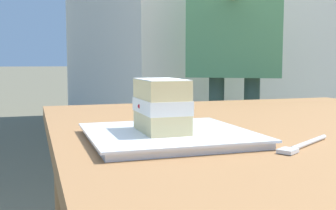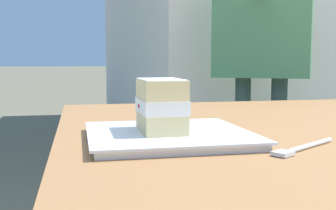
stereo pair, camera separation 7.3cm
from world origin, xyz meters
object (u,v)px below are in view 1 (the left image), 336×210
object	(u,v)px
cake_slice	(161,105)
dessert_fork	(303,145)
dessert_plate	(168,135)
diner_person	(235,22)

from	to	relation	value
cake_slice	dessert_fork	size ratio (longest dim) A/B	0.81
dessert_plate	dessert_fork	bearing A→B (deg)	55.04
diner_person	cake_slice	bearing A→B (deg)	-33.05
dessert_plate	dessert_fork	xyz separation A→B (m)	(0.13, 0.19, -0.00)
cake_slice	dessert_fork	bearing A→B (deg)	57.21
cake_slice	dessert_plate	bearing A→B (deg)	98.37
dessert_plate	cake_slice	distance (m)	0.06
dessert_fork	diner_person	world-z (taller)	diner_person
diner_person	dessert_plate	bearing A→B (deg)	-32.57
dessert_plate	cake_slice	bearing A→B (deg)	-81.63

